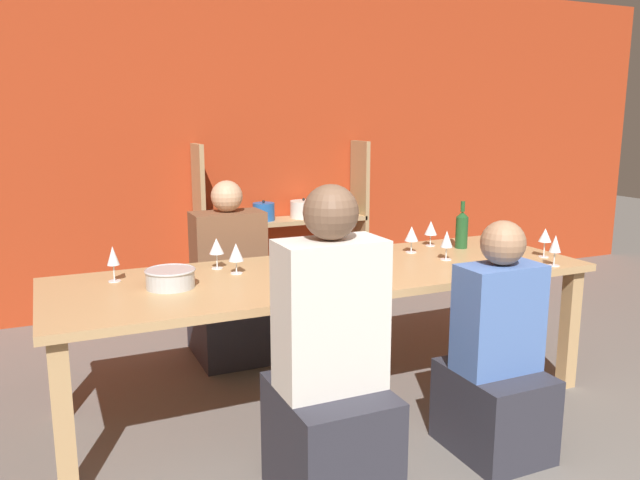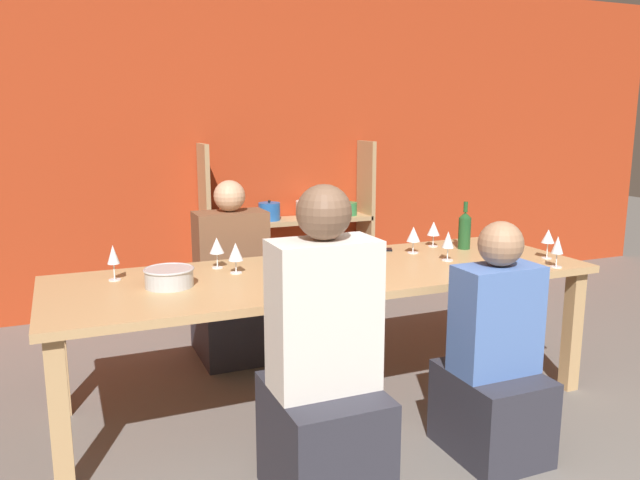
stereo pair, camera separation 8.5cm
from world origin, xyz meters
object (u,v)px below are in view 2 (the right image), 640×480
at_px(wine_bottle_green, 465,230).
at_px(wine_glass_white_b, 548,237).
at_px(cell_phone, 380,249).
at_px(wine_glass_empty_b, 113,256).
at_px(person_near_b, 324,391).
at_px(wine_glass_empty_c, 434,229).
at_px(person_far_a, 232,294).
at_px(wine_glass_red_a, 557,246).
at_px(wine_glass_white_c, 413,235).
at_px(wine_glass_red_b, 217,246).
at_px(wine_glass_white_a, 236,253).
at_px(wine_glass_empty_a, 448,240).
at_px(mixing_bowl, 169,276).
at_px(dining_table, 327,284).
at_px(person_near_a, 493,372).
at_px(shelf_unit, 293,246).

distance_m(wine_bottle_green, wine_glass_white_b, 0.50).
bearing_deg(cell_phone, wine_bottle_green, -17.91).
distance_m(wine_glass_empty_b, person_near_b, 1.34).
distance_m(wine_glass_empty_c, person_far_a, 1.37).
height_order(wine_glass_red_a, wine_glass_white_c, wine_glass_red_a).
xyz_separation_m(wine_glass_red_a, wine_glass_white_c, (-0.53, 0.62, -0.01)).
xyz_separation_m(wine_glass_red_b, cell_phone, (1.03, 0.06, -0.12)).
bearing_deg(person_far_a, wine_glass_red_b, 68.59).
xyz_separation_m(wine_bottle_green, wine_glass_empty_b, (-2.08, 0.05, 0.01)).
relative_size(wine_glass_white_a, wine_glass_empty_b, 0.91).
distance_m(wine_glass_red_a, wine_glass_empty_b, 2.35).
distance_m(wine_glass_red_a, wine_glass_empty_a, 0.59).
bearing_deg(person_far_a, wine_glass_empty_a, 138.43).
relative_size(mixing_bowl, wine_glass_empty_b, 1.35).
bearing_deg(wine_glass_white_a, wine_glass_empty_c, 7.80).
distance_m(wine_bottle_green, wine_glass_white_a, 1.48).
bearing_deg(wine_glass_empty_b, dining_table, -12.61).
bearing_deg(wine_glass_white_a, wine_glass_white_b, -11.61).
distance_m(wine_glass_red_a, wine_glass_white_b, 0.22).
relative_size(dining_table, person_near_a, 2.60).
xyz_separation_m(mixing_bowl, person_far_a, (0.53, 0.86, -0.38)).
bearing_deg(dining_table, wine_glass_white_c, 17.60).
distance_m(shelf_unit, wine_glass_red_b, 1.95).
xyz_separation_m(shelf_unit, person_near_a, (-0.02, -2.69, -0.07)).
height_order(mixing_bowl, wine_glass_white_c, wine_glass_white_c).
xyz_separation_m(wine_glass_white_c, person_near_a, (-0.16, -1.00, -0.45)).
height_order(wine_glass_empty_a, person_near_b, person_near_b).
bearing_deg(wine_glass_white_b, wine_glass_empty_a, 162.48).
height_order(wine_glass_empty_a, person_near_a, person_near_a).
height_order(person_near_a, person_far_a, person_far_a).
height_order(wine_bottle_green, wine_glass_white_b, wine_bottle_green).
relative_size(wine_glass_empty_a, wine_glass_empty_c, 1.06).
distance_m(dining_table, wine_glass_red_b, 0.63).
xyz_separation_m(mixing_bowl, wine_glass_red_b, (0.30, 0.28, 0.07)).
height_order(cell_phone, person_near_b, person_near_b).
bearing_deg(wine_glass_white_a, mixing_bowl, -160.42).
height_order(wine_glass_white_a, person_far_a, person_far_a).
bearing_deg(wine_glass_white_c, person_near_a, -99.33).
xyz_separation_m(wine_glass_empty_c, person_near_b, (-1.25, -1.16, -0.38)).
height_order(wine_glass_empty_c, wine_glass_red_b, wine_glass_red_b).
bearing_deg(person_far_a, cell_phone, 147.25).
xyz_separation_m(shelf_unit, wine_bottle_green, (0.50, -1.71, 0.39)).
distance_m(dining_table, wine_glass_white_b, 1.33).
distance_m(mixing_bowl, wine_glass_white_c, 1.50).
distance_m(wine_glass_red_a, person_near_b, 1.67).
height_order(mixing_bowl, person_near_b, person_near_b).
distance_m(shelf_unit, wine_glass_empty_a, 1.99).
bearing_deg(wine_glass_empty_c, wine_glass_white_b, -52.05).
bearing_deg(wine_glass_white_c, wine_glass_white_b, -33.64).
distance_m(wine_glass_white_b, cell_phone, 0.98).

